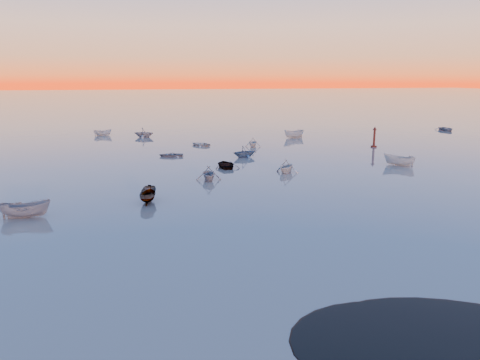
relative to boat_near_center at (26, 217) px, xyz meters
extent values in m
plane|color=slate|center=(17.67, 76.00, 0.00)|extent=(600.00, 600.00, 0.00)
imported|color=slate|center=(0.00, 0.00, 0.00)|extent=(1.77, 4.11, 1.42)
imported|color=slate|center=(16.92, 10.89, 0.00)|extent=(3.70, 1.86, 1.26)
cylinder|color=#3F130D|center=(47.21, 29.96, 0.05)|extent=(0.98, 0.98, 0.33)
cylinder|color=#3F130D|center=(47.21, 29.96, 1.42)|extent=(0.35, 0.35, 2.84)
cone|color=#3F130D|center=(47.21, 29.96, 3.11)|extent=(0.65, 0.65, 0.55)
camera|label=1|loc=(9.53, -40.05, 11.48)|focal=35.00mm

